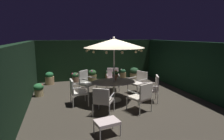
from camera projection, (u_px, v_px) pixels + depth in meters
name	position (u px, v px, depth m)	size (l,w,h in m)	color
ground_plane	(116.00, 99.00, 7.49)	(7.12, 7.59, 0.02)	#3E382E
hedge_backdrop_rear	(97.00, 60.00, 10.73)	(7.12, 0.30, 2.23)	black
hedge_backdrop_left	(21.00, 76.00, 6.33)	(0.30, 7.59, 2.23)	black
hedge_backdrop_right	(190.00, 67.00, 8.24)	(0.30, 7.59, 2.23)	black
patio_dining_table	(114.00, 84.00, 7.17)	(1.78, 1.30, 0.76)	beige
patio_umbrella	(114.00, 43.00, 6.88)	(2.25, 2.25, 2.45)	silver
centerpiece_planter	(115.00, 74.00, 7.27)	(0.25, 0.25, 0.40)	#A16845
patio_chair_north	(113.00, 78.00, 8.61)	(0.72, 0.75, 0.99)	beige
patio_chair_northeast	(86.00, 81.00, 8.00)	(0.78, 0.78, 1.01)	silver
patio_chair_east	(76.00, 90.00, 6.70)	(0.61, 0.63, 0.94)	silver
patio_chair_southeast	(103.00, 99.00, 5.81)	(0.80, 0.81, 0.92)	silver
patio_chair_south	(142.00, 96.00, 6.05)	(0.77, 0.79, 0.98)	beige
patio_chair_southwest	(152.00, 87.00, 7.03)	(0.77, 0.75, 1.01)	beige
patio_chair_west	(139.00, 81.00, 8.11)	(0.82, 0.82, 0.94)	silver
ottoman_footrest	(107.00, 122.00, 4.67)	(0.66, 0.54, 0.39)	silver
potted_plant_right_near	(39.00, 89.00, 7.73)	(0.41, 0.41, 0.54)	tan
potted_plant_back_left	(123.00, 74.00, 10.77)	(0.34, 0.34, 0.58)	olive
potted_plant_left_far	(134.00, 73.00, 11.13)	(0.53, 0.53, 0.61)	tan
potted_plant_left_near	(75.00, 77.00, 10.16)	(0.39, 0.38, 0.50)	#87614B
potted_plant_back_center	(109.00, 75.00, 10.73)	(0.36, 0.36, 0.53)	#A06A42
potted_plant_right_far	(50.00, 78.00, 9.60)	(0.44, 0.44, 0.65)	tan
potted_plant_back_right	(92.00, 76.00, 10.16)	(0.46, 0.46, 0.66)	olive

